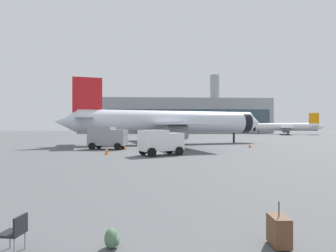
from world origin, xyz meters
name	(u,v)px	position (x,y,z in m)	size (l,w,h in m)	color
airplane_at_gate	(170,122)	(2.09, 43.80, 3.66)	(35.32, 32.17, 10.50)	silver
airplane_taxiing	(284,127)	(49.05, 100.09, 2.79)	(25.88, 23.77, 8.00)	white
service_truck	(107,137)	(-6.61, 33.95, 1.61)	(5.12, 3.26, 2.90)	gray
cargo_van	(160,141)	(0.14, 25.89, 1.45)	(4.83, 3.81, 2.60)	white
safety_cone_near	(107,151)	(-5.53, 27.08, 0.39)	(0.44, 0.44, 0.79)	#F2590C
safety_cone_mid	(250,145)	(12.99, 35.92, 0.30)	(0.44, 0.44, 0.60)	#F2590C
safety_cone_far	(125,147)	(-4.29, 33.24, 0.30)	(0.44, 0.44, 0.61)	#F2590C
rolling_suitcase	(279,231)	(2.54, 4.41, 0.39)	(0.43, 0.66, 1.10)	brown
traveller_backpack	(112,238)	(-1.53, 4.53, 0.23)	(0.36, 0.40, 0.48)	#476B4C
gate_chair	(15,231)	(-3.74, 4.43, 0.50)	(0.55, 0.55, 0.86)	black
terminal_building	(187,116)	(15.08, 128.96, 8.05)	(76.34, 21.46, 27.85)	gray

